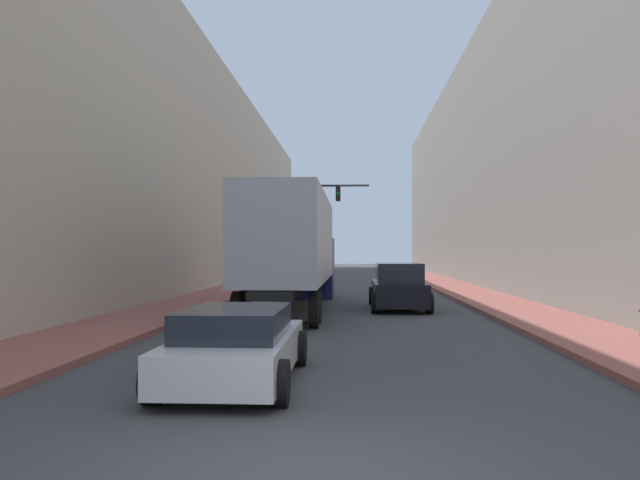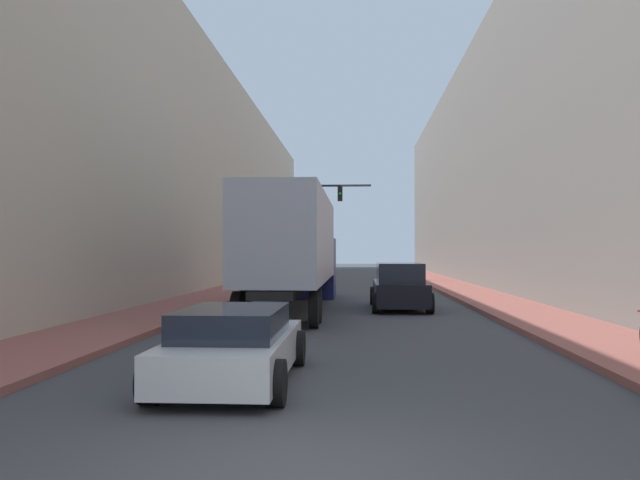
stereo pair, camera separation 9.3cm
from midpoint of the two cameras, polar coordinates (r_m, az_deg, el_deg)
sidewalk_right at (r=36.14m, az=11.97°, el=-4.23°), size 2.74×80.00×0.15m
sidewalk_left at (r=36.29m, az=-7.02°, el=-4.23°), size 2.74×80.00×0.15m
building_right at (r=37.38m, az=18.61°, el=7.14°), size 6.00×80.00×14.77m
building_left at (r=37.53m, az=-13.62°, el=5.96°), size 6.00×80.00×13.32m
semi_truck at (r=22.59m, az=-2.42°, el=-0.68°), size 2.41×13.83×3.98m
sedan_car at (r=10.15m, az=-7.87°, el=-9.55°), size 1.97×4.32×1.20m
suv_car at (r=22.89m, az=7.06°, el=-4.31°), size 2.05×4.80×1.67m
traffic_signal_gantry at (r=38.75m, az=-2.10°, el=2.43°), size 5.85×0.35×6.47m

